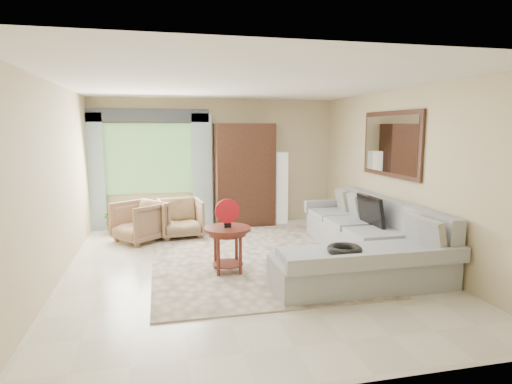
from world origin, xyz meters
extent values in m
plane|color=silver|center=(0.00, 0.00, 0.00)|extent=(6.00, 6.00, 0.00)
cube|color=beige|center=(0.19, 0.41, 0.01)|extent=(3.02, 4.01, 0.02)
cube|color=#9FA3A7|center=(2.00, 0.50, 0.20)|extent=(0.90, 2.40, 0.40)
cube|color=#9FA3A7|center=(1.30, -1.10, 0.20)|extent=(2.30, 0.80, 0.40)
cube|color=#9FA3A7|center=(2.35, 0.10, 0.65)|extent=(0.20, 3.20, 0.50)
cube|color=#9FA3A7|center=(2.00, 1.78, 0.51)|extent=(0.90, 0.16, 0.22)
cube|color=#9FA3A7|center=(1.30, -1.55, 0.49)|extent=(2.30, 0.10, 0.18)
cube|color=black|center=(2.05, 0.15, 0.72)|extent=(0.14, 0.74, 0.48)
torus|color=black|center=(1.00, -1.20, 0.55)|extent=(0.43, 0.43, 0.09)
cylinder|color=#441A12|center=(-0.27, -0.17, 0.63)|extent=(0.65, 0.65, 0.04)
cylinder|color=#441A12|center=(-0.27, -0.17, 0.29)|extent=(0.43, 0.43, 0.58)
cylinder|color=#AE111C|center=(-0.27, -0.17, 0.88)|extent=(0.34, 0.04, 0.34)
imported|color=#816446|center=(-1.53, 1.83, 0.36)|extent=(1.10, 1.09, 0.72)
imported|color=#8E714D|center=(-0.81, 2.00, 0.35)|extent=(0.84, 0.86, 0.71)
imported|color=#999999|center=(-2.01, 2.58, 0.27)|extent=(0.62, 0.58, 0.54)
cube|color=black|center=(0.55, 2.72, 1.05)|extent=(1.20, 0.55, 2.10)
cube|color=silver|center=(1.35, 2.78, 0.75)|extent=(0.24, 0.24, 1.50)
cube|color=#669E59|center=(-1.35, 2.97, 1.40)|extent=(1.80, 0.04, 1.40)
cube|color=#9EB7CC|center=(-2.40, 2.88, 1.15)|extent=(0.40, 0.08, 2.30)
cube|color=#9EB7CC|center=(-0.30, 2.88, 1.15)|extent=(0.40, 0.08, 2.30)
cube|color=#1E232D|center=(-1.35, 2.90, 2.25)|extent=(2.40, 0.12, 0.26)
cube|color=black|center=(2.47, 0.35, 1.75)|extent=(0.04, 1.70, 1.05)
cube|color=white|center=(2.45, 0.35, 1.75)|extent=(0.02, 1.54, 0.90)
camera|label=1|loc=(-1.18, -5.86, 2.00)|focal=30.00mm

